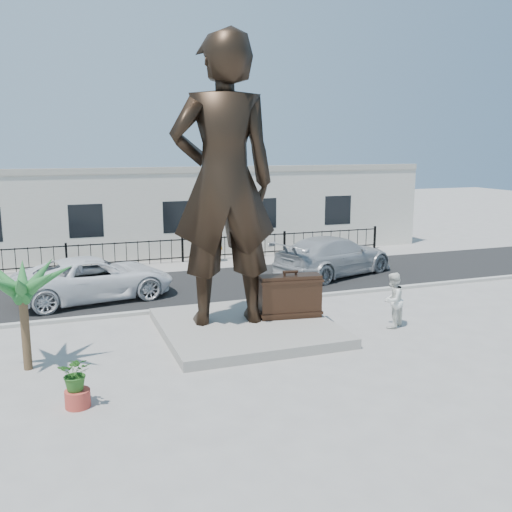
% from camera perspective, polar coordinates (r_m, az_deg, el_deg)
% --- Properties ---
extents(ground, '(100.00, 100.00, 0.00)m').
position_cam_1_polar(ground, '(16.89, 2.33, -8.91)').
color(ground, '#9E9991').
rests_on(ground, ground).
extents(street, '(40.00, 7.00, 0.01)m').
position_cam_1_polar(street, '(24.17, -4.84, -2.78)').
color(street, black).
rests_on(street, ground).
extents(curb, '(40.00, 0.25, 0.12)m').
position_cam_1_polar(curb, '(20.91, -2.33, -4.80)').
color(curb, '#A5A399').
rests_on(curb, ground).
extents(far_sidewalk, '(40.00, 2.50, 0.02)m').
position_cam_1_polar(far_sidewalk, '(27.96, -6.97, -0.92)').
color(far_sidewalk, '#9E9991').
rests_on(far_sidewalk, ground).
extents(plinth, '(5.20, 5.20, 0.30)m').
position_cam_1_polar(plinth, '(18.00, -0.96, -7.12)').
color(plinth, gray).
rests_on(plinth, ground).
extents(fence, '(22.00, 0.10, 1.20)m').
position_cam_1_polar(fence, '(28.61, -7.36, 0.55)').
color(fence, black).
rests_on(fence, ground).
extents(building, '(28.00, 7.00, 4.40)m').
position_cam_1_polar(building, '(32.46, -9.05, 4.59)').
color(building, silver).
rests_on(building, ground).
extents(statue, '(3.40, 2.43, 8.73)m').
position_cam_1_polar(statue, '(17.33, -3.25, 7.40)').
color(statue, black).
rests_on(statue, plinth).
extents(suitcase, '(2.03, 0.88, 1.38)m').
position_cam_1_polar(suitcase, '(18.39, 3.42, -4.01)').
color(suitcase, '#311F14').
rests_on(suitcase, plinth).
extents(tourist, '(1.10, 1.03, 1.79)m').
position_cam_1_polar(tourist, '(18.74, 13.50, -4.32)').
color(tourist, white).
rests_on(tourist, ground).
extents(car_white, '(6.21, 3.65, 1.62)m').
position_cam_1_polar(car_white, '(22.36, -15.78, -2.16)').
color(car_white, white).
rests_on(car_white, street).
extents(car_silver, '(6.53, 4.40, 1.76)m').
position_cam_1_polar(car_silver, '(25.76, 7.79, 0.02)').
color(car_silver, '#A2A4A6').
rests_on(car_silver, street).
extents(worker, '(1.33, 1.05, 1.81)m').
position_cam_1_polar(worker, '(28.33, -4.39, 1.17)').
color(worker, orange).
rests_on(worker, far_sidewalk).
extents(palm_tree, '(1.80, 1.80, 3.20)m').
position_cam_1_polar(palm_tree, '(16.32, -21.80, -10.46)').
color(palm_tree, '#205A26').
rests_on(palm_tree, ground).
extents(planter, '(0.56, 0.56, 0.40)m').
position_cam_1_polar(planter, '(13.70, -17.40, -13.45)').
color(planter, '#B43B2F').
rests_on(planter, ground).
extents(shrub, '(0.86, 0.79, 0.81)m').
position_cam_1_polar(shrub, '(13.46, -17.55, -11.10)').
color(shrub, '#295C1E').
rests_on(shrub, planter).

